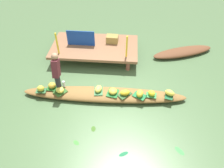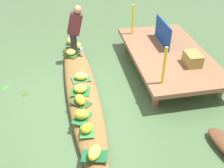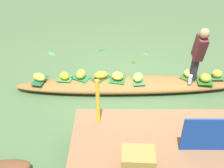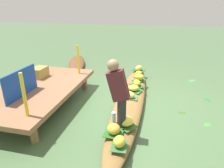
{
  "view_description": "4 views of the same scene",
  "coord_description": "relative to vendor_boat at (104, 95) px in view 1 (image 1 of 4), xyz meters",
  "views": [
    {
      "loc": [
        0.65,
        -4.81,
        4.98
      ],
      "look_at": [
        0.23,
        0.23,
        0.38
      ],
      "focal_mm": 35.45,
      "sensor_mm": 36.0,
      "label": 1
    },
    {
      "loc": [
        4.61,
        -0.21,
        3.49
      ],
      "look_at": [
        0.38,
        0.61,
        0.42
      ],
      "focal_mm": 41.66,
      "sensor_mm": 36.0,
      "label": 2
    },
    {
      "loc": [
        0.39,
        4.74,
        3.38
      ],
      "look_at": [
        0.39,
        0.29,
        0.34
      ],
      "focal_mm": 41.42,
      "sensor_mm": 36.0,
      "label": 3
    },
    {
      "loc": [
        -4.46,
        -0.6,
        2.34
      ],
      "look_at": [
        0.29,
        0.54,
        0.37
      ],
      "focal_mm": 32.21,
      "sensor_mm": 36.0,
      "label": 4
    }
  ],
  "objects": [
    {
      "name": "banana_bunch_7",
      "position": [
        0.64,
        -0.07,
        0.21
      ],
      "size": [
        0.33,
        0.26,
        0.16
      ],
      "primitive_type": "ellipsoid",
      "rotation": [
        0.0,
        0.0,
        0.27
      ],
      "color": "yellow",
      "rests_on": "vendor_boat"
    },
    {
      "name": "leaf_mat_6",
      "position": [
        -1.34,
        -0.12,
        0.13
      ],
      "size": [
        0.46,
        0.47,
        0.01
      ],
      "primitive_type": "cube",
      "rotation": [
        0.0,
        0.0,
        0.88
      ],
      "color": "#2C5420",
      "rests_on": "vendor_boat"
    },
    {
      "name": "leaf_mat_0",
      "position": [
        0.27,
        -0.04,
        0.13
      ],
      "size": [
        0.4,
        0.43,
        0.01
      ],
      "primitive_type": "cube",
      "rotation": [
        0.0,
        0.0,
        1.39
      ],
      "color": "#21672D",
      "rests_on": "vendor_boat"
    },
    {
      "name": "leaf_mat_5",
      "position": [
        1.44,
        -0.03,
        0.13
      ],
      "size": [
        0.34,
        0.27,
        0.01
      ],
      "primitive_type": "cube",
      "rotation": [
        0.0,
        0.0,
        3.02
      ],
      "color": "#328243",
      "rests_on": "vendor_boat"
    },
    {
      "name": "leaf_mat_4",
      "position": [
        -1.63,
        0.05,
        0.13
      ],
      "size": [
        0.34,
        0.33,
        0.01
      ],
      "primitive_type": "cube",
      "rotation": [
        0.0,
        0.0,
        3.08
      ],
      "color": "#226324",
      "rests_on": "vendor_boat"
    },
    {
      "name": "railing_post_west",
      "position": [
        -1.79,
        1.58,
        0.76
      ],
      "size": [
        0.06,
        0.06,
        0.8
      ],
      "primitive_type": "cylinder",
      "color": "yellow",
      "rests_on": "dock_platform"
    },
    {
      "name": "leaf_mat_7",
      "position": [
        0.64,
        -0.07,
        0.13
      ],
      "size": [
        0.46,
        0.46,
        0.01
      ],
      "primitive_type": "cube",
      "rotation": [
        0.0,
        0.0,
        0.78
      ],
      "color": "#2A4F26",
      "rests_on": "vendor_boat"
    },
    {
      "name": "banana_bunch_0",
      "position": [
        0.27,
        -0.04,
        0.2
      ],
      "size": [
        0.34,
        0.35,
        0.15
      ],
      "primitive_type": "ellipsoid",
      "rotation": [
        0.0,
        0.0,
        5.13
      ],
      "color": "gold",
      "rests_on": "vendor_boat"
    },
    {
      "name": "vendor_person",
      "position": [
        -1.38,
        0.03,
        0.83
      ],
      "size": [
        0.2,
        0.41,
        1.25
      ],
      "color": "#28282D",
      "rests_on": "vendor_boat"
    },
    {
      "name": "banana_bunch_3",
      "position": [
        -0.17,
        0.02,
        0.21
      ],
      "size": [
        0.25,
        0.32,
        0.16
      ],
      "primitive_type": "ellipsoid",
      "rotation": [
        0.0,
        0.0,
        1.37
      ],
      "color": "#EFE751",
      "rests_on": "vendor_boat"
    },
    {
      "name": "water_bottle",
      "position": [
        -1.27,
        0.13,
        0.23
      ],
      "size": [
        0.08,
        0.08,
        0.21
      ],
      "primitive_type": "cylinder",
      "color": "silver",
      "rests_on": "vendor_boat"
    },
    {
      "name": "dock_platform",
      "position": [
        -0.59,
        2.18,
        0.3
      ],
      "size": [
        3.2,
        1.8,
        0.48
      ],
      "color": "brown",
      "rests_on": "ground"
    },
    {
      "name": "banana_bunch_2",
      "position": [
        1.08,
        -0.09,
        0.22
      ],
      "size": [
        0.24,
        0.3,
        0.18
      ],
      "primitive_type": "ellipsoid",
      "rotation": [
        0.0,
        0.0,
        1.41
      ],
      "color": "gold",
      "rests_on": "vendor_boat"
    },
    {
      "name": "produce_crate",
      "position": [
        0.05,
        2.48,
        0.5
      ],
      "size": [
        0.46,
        0.34,
        0.27
      ],
      "primitive_type": "cube",
      "rotation": [
        0.0,
        0.0,
        -0.05
      ],
      "color": "olive",
      "rests_on": "dock_platform"
    },
    {
      "name": "vendor_boat",
      "position": [
        0.0,
        0.0,
        0.0
      ],
      "size": [
        5.07,
        0.79,
        0.25
      ],
      "primitive_type": "ellipsoid",
      "rotation": [
        0.0,
        0.0,
        0.03
      ],
      "color": "brown",
      "rests_on": "ground"
    },
    {
      "name": "canal_water",
      "position": [
        0.0,
        0.0,
        -0.12
      ],
      "size": [
        40.0,
        40.0,
        0.0
      ],
      "primitive_type": "plane",
      "color": "#46643E",
      "rests_on": "ground"
    },
    {
      "name": "leaf_mat_3",
      "position": [
        -0.17,
        0.02,
        0.13
      ],
      "size": [
        0.3,
        0.43,
        0.01
      ],
      "primitive_type": "cube",
      "rotation": [
        0.0,
        0.0,
        1.68
      ],
      "color": "#376E42",
      "rests_on": "vendor_boat"
    },
    {
      "name": "banana_bunch_6",
      "position": [
        -1.34,
        -0.12,
        0.21
      ],
      "size": [
        0.35,
        0.35,
        0.17
      ],
      "primitive_type": "ellipsoid",
      "rotation": [
        0.0,
        0.0,
        2.38
      ],
      "color": "#F9E152",
      "rests_on": "vendor_boat"
    },
    {
      "name": "banana_bunch_4",
      "position": [
        -1.63,
        0.05,
        0.22
      ],
      "size": [
        0.26,
        0.26,
        0.18
      ],
      "primitive_type": "ellipsoid",
      "rotation": [
        0.0,
        0.0,
        1.44
      ],
      "color": "gold",
      "rests_on": "vendor_boat"
    },
    {
      "name": "leaf_mat_1",
      "position": [
        -1.94,
        -0.11,
        0.13
      ],
      "size": [
        0.32,
        0.26,
        0.01
      ],
      "primitive_type": "cube",
      "rotation": [
        0.0,
        0.0,
        0.06
      ],
      "color": "#2F6538",
      "rests_on": "vendor_boat"
    },
    {
      "name": "drifting_plant_1",
      "position": [
        -0.16,
        -1.22,
        -0.12
      ],
      "size": [
        0.14,
        0.2,
        0.01
      ],
      "primitive_type": "ellipsoid",
      "rotation": [
        0.0,
        0.0,
        1.69
      ],
      "color": "#355D1F",
      "rests_on": "ground"
    },
    {
      "name": "railing_post_east",
      "position": [
        0.61,
        1.58,
        0.76
      ],
      "size": [
        0.06,
        0.06,
        0.8
      ],
      "primitive_type": "cylinder",
      "color": "yellow",
      "rests_on": "dock_platform"
    },
    {
      "name": "drifting_plant_2",
      "position": [
        -0.55,
        -1.69,
        -0.12
      ],
      "size": [
        0.21,
        0.2,
        0.01
      ],
      "primitive_type": "ellipsoid",
      "rotation": [
        0.0,
        0.0,
        2.48
      ],
      "color": "#3D8435",
      "rests_on": "ground"
    },
    {
      "name": "banana_bunch_1",
      "position": [
        -1.94,
        -0.11,
        0.22
      ],
      "size": [
        0.23,
        0.2,
        0.18
      ],
      "primitive_type": "ellipsoid",
      "rotation": [
        0.0,
        0.0,
        3.09
      ],
      "color": "gold",
      "rests_on": "vendor_boat"
    },
    {
      "name": "drifting_plant_3",
      "position": [
        2.09,
        -1.71,
        -0.12
      ],
      "size": [
        0.29,
        0.31,
        0.01
      ],
      "primitive_type": "ellipsoid",
      "rotation": [
        0.0,
        0.0,
        2.28
      ],
      "color": "#3D8D45",
      "rests_on": "ground"
    },
    {
      "name": "leaf_mat_2",
      "position": [
        1.08,
        -0.09,
        0.13
      ],
      "size": [
        0.46,
        0.42,
        0.01
      ],
      "primitive_type": "cube",
      "rotation": [
        0.0,
        0.0,
        2.61
      ],
      "color": "#1E6D39",
      "rests_on": "vendor_boat"
    },
    {
      "name": "banana_bunch_8",
      "position": [
        1.98,
        0.02,
        0.21
      ],
      "size": [
        0.34,
        0.3,
        0.17
      ],
      "primitive_type": "ellipsoid",
      "rotation": [
        0.0,
        0.0,
        5.79
      ],
      "color": "yellow",
      "rests_on": "vendor_boat"
    },
    {
      "name": "moored_boat",
      "position": [
        2.79,
        2.59,
        -0.01
      ],
      "size": [
        2.52,
        1.44,
        0.23
      ],
      "primitive_type": "ellipsoid",
      "rotation": [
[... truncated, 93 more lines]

